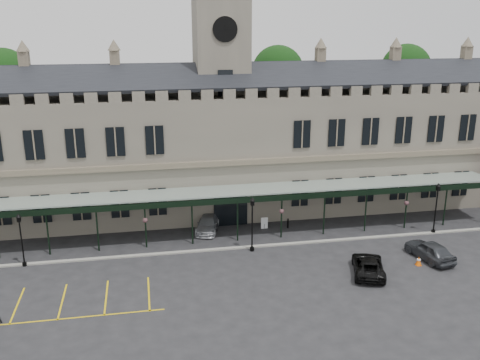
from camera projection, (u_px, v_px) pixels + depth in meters
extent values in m
plane|color=black|center=(254.00, 278.00, 40.86)|extent=(140.00, 140.00, 0.00)
cube|color=#635D52|center=(222.00, 151.00, 54.13)|extent=(60.00, 10.00, 12.00)
cube|color=brown|center=(230.00, 163.00, 49.20)|extent=(60.00, 0.35, 0.50)
cube|color=black|center=(225.00, 76.00, 49.48)|extent=(60.00, 4.77, 2.20)
cube|color=black|center=(218.00, 71.00, 54.18)|extent=(60.00, 4.77, 2.20)
cube|color=black|center=(231.00, 206.00, 50.54)|extent=(3.20, 0.18, 3.80)
cube|color=#635D52|center=(221.00, 102.00, 52.66)|extent=(5.00, 5.00, 22.00)
cylinder|color=silver|center=(225.00, 29.00, 48.19)|extent=(2.20, 0.12, 2.20)
cylinder|color=black|center=(225.00, 29.00, 48.12)|extent=(2.30, 0.04, 2.30)
cube|color=black|center=(225.00, 85.00, 49.66)|extent=(1.40, 0.12, 2.80)
cube|color=#8C9E93|center=(234.00, 191.00, 48.11)|extent=(50.00, 4.00, 0.40)
cube|color=black|center=(238.00, 200.00, 46.31)|extent=(50.00, 0.18, 0.50)
cube|color=gray|center=(241.00, 247.00, 46.01)|extent=(60.00, 0.40, 0.12)
cylinder|color=#332314|center=(12.00, 141.00, 58.74)|extent=(0.70, 0.70, 12.00)
sphere|color=black|center=(4.00, 76.00, 56.68)|extent=(6.00, 6.00, 6.00)
cylinder|color=#332314|center=(277.00, 131.00, 63.98)|extent=(0.70, 0.70, 12.00)
sphere|color=black|center=(278.00, 71.00, 61.92)|extent=(6.00, 6.00, 6.00)
cylinder|color=#332314|center=(401.00, 126.00, 66.78)|extent=(0.70, 0.70, 12.00)
sphere|color=black|center=(406.00, 69.00, 64.72)|extent=(6.00, 6.00, 6.00)
cylinder|color=black|center=(25.00, 264.00, 42.74)|extent=(0.35, 0.35, 0.29)
cylinder|color=black|center=(22.00, 244.00, 42.22)|extent=(0.12, 0.12, 3.84)
cube|color=black|center=(19.00, 219.00, 41.61)|extent=(0.27, 0.27, 0.38)
cone|color=black|center=(18.00, 215.00, 41.51)|extent=(0.42, 0.42, 0.29)
cylinder|color=black|center=(252.00, 249.00, 45.49)|extent=(0.37, 0.37, 0.31)
cylinder|color=black|center=(252.00, 228.00, 44.93)|extent=(0.12, 0.12, 4.16)
cube|color=black|center=(252.00, 203.00, 44.27)|extent=(0.29, 0.29, 0.42)
cone|color=black|center=(252.00, 199.00, 44.16)|extent=(0.46, 0.46, 0.31)
cylinder|color=black|center=(433.00, 232.00, 49.16)|extent=(0.38, 0.38, 0.31)
cylinder|color=black|center=(435.00, 212.00, 48.59)|extent=(0.13, 0.13, 4.18)
cube|color=black|center=(438.00, 188.00, 47.93)|extent=(0.29, 0.29, 0.42)
cone|color=black|center=(439.00, 185.00, 47.82)|extent=(0.46, 0.46, 0.31)
cube|color=#FF6208|center=(418.00, 265.00, 42.89)|extent=(0.40, 0.40, 0.04)
cone|color=#FF6208|center=(419.00, 261.00, 42.79)|extent=(0.47, 0.47, 0.74)
cylinder|color=silver|center=(419.00, 260.00, 42.76)|extent=(0.31, 0.31, 0.11)
cylinder|color=black|center=(264.00, 226.00, 50.21)|extent=(0.06, 0.06, 0.46)
cube|color=silver|center=(264.00, 223.00, 50.11)|extent=(0.64, 0.05, 1.10)
cylinder|color=black|center=(216.00, 226.00, 49.61)|extent=(0.15, 0.15, 0.86)
cylinder|color=black|center=(288.00, 223.00, 50.27)|extent=(0.16, 0.16, 0.92)
imported|color=#A6A8AE|center=(208.00, 224.00, 49.66)|extent=(3.02, 4.94, 1.34)
imported|color=black|center=(368.00, 265.00, 41.32)|extent=(3.67, 5.37, 1.36)
imported|color=#34373B|center=(430.00, 250.00, 43.72)|extent=(2.79, 4.96, 1.59)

